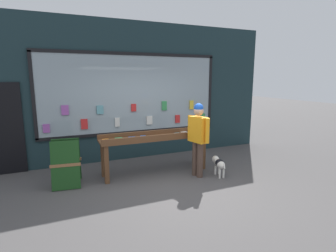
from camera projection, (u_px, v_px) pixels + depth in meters
The scene contains 6 objects.
ground_plane at pixel (173, 188), 5.27m from camera, with size 40.00×40.00×0.00m, color #474444.
shopfront_facade at pixel (135, 92), 7.08m from camera, with size 7.79×0.29×3.65m.
display_table_main at pixel (155, 141), 6.03m from camera, with size 2.52×0.60×0.96m.
person_browsing at pixel (198, 134), 5.77m from camera, with size 0.31×0.64×1.65m.
small_dog at pixel (219, 163), 5.92m from camera, with size 0.25×0.60×0.41m.
sandwich_board_sign at pixel (66, 162), 5.36m from camera, with size 0.63×0.64×0.96m.
Camera 1 is at (-2.04, -4.52, 2.20)m, focal length 28.00 mm.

